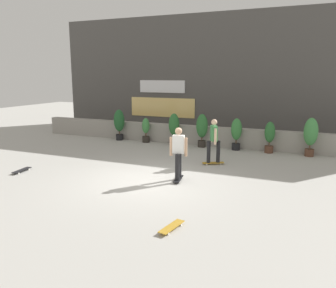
# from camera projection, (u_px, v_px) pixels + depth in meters

# --- Properties ---
(ground_plane) EXTENTS (48.00, 48.00, 0.00)m
(ground_plane) POSITION_uv_depth(u_px,v_px,m) (149.00, 181.00, 10.93)
(ground_plane) COLOR #B2AFA8
(planter_wall) EXTENTS (18.00, 0.40, 0.90)m
(planter_wall) POSITION_uv_depth(u_px,v_px,m) (206.00, 136.00, 16.24)
(planter_wall) COLOR gray
(planter_wall) RESTS_ON ground
(building_backdrop) EXTENTS (20.00, 2.08, 6.50)m
(building_backdrop) POSITION_uv_depth(u_px,v_px,m) (228.00, 75.00, 19.28)
(building_backdrop) COLOR #4C4947
(building_backdrop) RESTS_ON ground
(potted_plant_0) EXTENTS (0.54, 0.54, 1.55)m
(potted_plant_0) POSITION_uv_depth(u_px,v_px,m) (119.00, 122.00, 17.46)
(potted_plant_0) COLOR black
(potted_plant_0) RESTS_ON ground
(potted_plant_1) EXTENTS (0.37, 0.37, 1.20)m
(potted_plant_1) POSITION_uv_depth(u_px,v_px,m) (146.00, 130.00, 16.93)
(potted_plant_1) COLOR #2D2823
(potted_plant_1) RESTS_ON ground
(potted_plant_2) EXTENTS (0.51, 0.51, 1.49)m
(potted_plant_2) POSITION_uv_depth(u_px,v_px,m) (174.00, 127.00, 16.31)
(potted_plant_2) COLOR brown
(potted_plant_2) RESTS_ON ground
(potted_plant_3) EXTENTS (0.53, 0.53, 1.53)m
(potted_plant_3) POSITION_uv_depth(u_px,v_px,m) (202.00, 128.00, 15.77)
(potted_plant_3) COLOR #2D2823
(potted_plant_3) RESTS_ON ground
(potted_plant_4) EXTENTS (0.47, 0.47, 1.41)m
(potted_plant_4) POSITION_uv_depth(u_px,v_px,m) (236.00, 132.00, 15.17)
(potted_plant_4) COLOR black
(potted_plant_4) RESTS_ON ground
(potted_plant_5) EXTENTS (0.43, 0.43, 1.34)m
(potted_plant_5) POSITION_uv_depth(u_px,v_px,m) (270.00, 135.00, 14.63)
(potted_plant_5) COLOR brown
(potted_plant_5) RESTS_ON ground
(potted_plant_6) EXTENTS (0.55, 0.55, 1.59)m
(potted_plant_6) POSITION_uv_depth(u_px,v_px,m) (311.00, 134.00, 13.98)
(potted_plant_6) COLOR brown
(potted_plant_6) RESTS_ON ground
(skater_by_wall_left) EXTENTS (0.80, 0.56, 1.70)m
(skater_by_wall_left) POSITION_uv_depth(u_px,v_px,m) (214.00, 140.00, 12.69)
(skater_by_wall_left) COLOR #BF8C26
(skater_by_wall_left) RESTS_ON ground
(skater_far_right) EXTENTS (0.55, 0.82, 1.70)m
(skater_far_right) POSITION_uv_depth(u_px,v_px,m) (178.00, 152.00, 10.73)
(skater_far_right) COLOR black
(skater_far_right) RESTS_ON ground
(skateboard_near_camera) EXTENTS (0.30, 0.82, 0.08)m
(skateboard_near_camera) POSITION_uv_depth(u_px,v_px,m) (22.00, 170.00, 11.88)
(skateboard_near_camera) COLOR black
(skateboard_near_camera) RESTS_ON ground
(skateboard_aside) EXTENTS (0.33, 0.82, 0.08)m
(skateboard_aside) POSITION_uv_depth(u_px,v_px,m) (172.00, 227.00, 7.48)
(skateboard_aside) COLOR #BF8C26
(skateboard_aside) RESTS_ON ground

